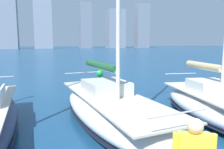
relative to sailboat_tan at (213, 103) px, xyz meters
name	(u,v)px	position (x,y,z in m)	size (l,w,h in m)	color
city_skyline	(41,22)	(7.51, -156.82, 17.69)	(169.30, 19.91, 51.50)	gray
sailboat_tan	(213,103)	(0.00, 0.00, 0.00)	(3.50, 7.35, 13.05)	white
sailboat_forest	(111,108)	(4.62, -0.81, -0.01)	(3.87, 9.39, 12.10)	silver
channel_buoy	(100,73)	(1.70, -14.14, -0.36)	(0.70, 0.70, 1.40)	green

